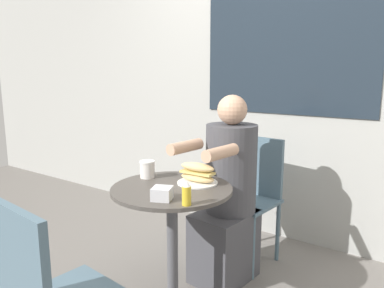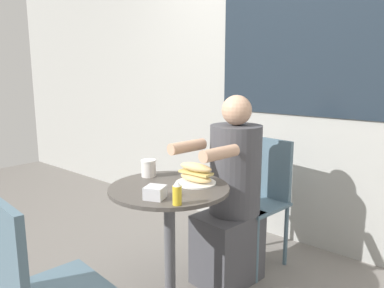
# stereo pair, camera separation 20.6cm
# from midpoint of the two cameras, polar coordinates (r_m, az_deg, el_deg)

# --- Properties ---
(storefront_wall) EXTENTS (8.00, 0.09, 2.80)m
(storefront_wall) POSITION_cam_midpoint_polar(r_m,az_deg,el_deg) (3.01, 16.81, 12.03)
(storefront_wall) COLOR #9E9E99
(storefront_wall) RESTS_ON ground_plane
(cafe_table) EXTENTS (0.64, 0.64, 0.73)m
(cafe_table) POSITION_cam_midpoint_polar(r_m,az_deg,el_deg) (2.04, -0.51, -11.94)
(cafe_table) COLOR #47423D
(cafe_table) RESTS_ON ground_plane
(diner_chair) EXTENTS (0.42, 0.42, 0.87)m
(diner_chair) POSITION_cam_midpoint_polar(r_m,az_deg,el_deg) (2.66, 12.74, -6.83)
(diner_chair) COLOR slate
(diner_chair) RESTS_ON ground_plane
(seated_diner) EXTENTS (0.37, 0.59, 1.19)m
(seated_diner) POSITION_cam_midpoint_polar(r_m,az_deg,el_deg) (2.38, 8.50, -8.84)
(seated_diner) COLOR #424247
(seated_diner) RESTS_ON ground_plane
(empty_chair_across) EXTENTS (0.42, 0.42, 0.87)m
(empty_chair_across) POSITION_cam_midpoint_polar(r_m,az_deg,el_deg) (1.61, -19.56, -19.53)
(empty_chair_across) COLOR slate
(empty_chair_across) RESTS_ON ground_plane
(sandwich_on_plate) EXTENTS (0.22, 0.22, 0.11)m
(sandwich_on_plate) POSITION_cam_midpoint_polar(r_m,az_deg,el_deg) (2.01, 3.53, -4.73)
(sandwich_on_plate) COLOR white
(sandwich_on_plate) RESTS_ON cafe_table
(drink_cup) EXTENTS (0.09, 0.09, 0.10)m
(drink_cup) POSITION_cam_midpoint_polar(r_m,az_deg,el_deg) (2.15, -3.91, -3.71)
(drink_cup) COLOR silver
(drink_cup) RESTS_ON cafe_table
(napkin_box) EXTENTS (0.12, 0.12, 0.06)m
(napkin_box) POSITION_cam_midpoint_polar(r_m,az_deg,el_deg) (1.78, -2.33, -7.44)
(napkin_box) COLOR silver
(napkin_box) RESTS_ON cafe_table
(condiment_bottle) EXTENTS (0.04, 0.04, 0.11)m
(condiment_bottle) POSITION_cam_midpoint_polar(r_m,az_deg,el_deg) (1.69, 1.22, -7.55)
(condiment_bottle) COLOR gold
(condiment_bottle) RESTS_ON cafe_table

